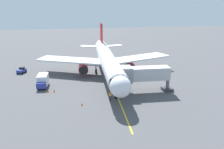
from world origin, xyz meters
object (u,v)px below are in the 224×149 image
object	(u,v)px
tug_near_nose	(22,70)
safety_cone_wing_port	(82,104)
airplane	(107,60)
safety_cone_nose_left	(48,91)
jet_bridge	(141,74)
box_truck_portside	(43,81)
ground_crew_marshaller	(110,96)
safety_cone_nose_right	(54,91)

from	to	relation	value
tug_near_nose	safety_cone_wing_port	bearing A→B (deg)	121.07
airplane	safety_cone_wing_port	distance (m)	17.63
safety_cone_nose_left	jet_bridge	bearing A→B (deg)	168.67
airplane	safety_cone_nose_left	world-z (taller)	airplane
airplane	box_truck_portside	world-z (taller)	airplane
ground_crew_marshaller	safety_cone_wing_port	distance (m)	5.44
ground_crew_marshaller	tug_near_nose	xyz separation A→B (m)	(18.84, -21.40, -0.18)
box_truck_portside	tug_near_nose	bearing A→B (deg)	-61.96
jet_bridge	box_truck_portside	size ratio (longest dim) A/B	2.42
airplane	tug_near_nose	distance (m)	22.37
ground_crew_marshaller	safety_cone_nose_right	size ratio (longest dim) A/B	3.11
jet_bridge	box_truck_portside	distance (m)	20.82
safety_cone_nose_right	box_truck_portside	bearing A→B (deg)	-54.94
ground_crew_marshaller	jet_bridge	bearing A→B (deg)	-157.23
box_truck_portside	safety_cone_nose_left	bearing A→B (deg)	109.75
safety_cone_wing_port	safety_cone_nose_right	bearing A→B (deg)	-56.39
ground_crew_marshaller	safety_cone_nose_right	distance (m)	12.14
safety_cone_wing_port	airplane	bearing A→B (deg)	-115.65
tug_near_nose	jet_bridge	bearing A→B (deg)	144.04
jet_bridge	airplane	bearing A→B (deg)	-68.45
safety_cone_wing_port	jet_bridge	bearing A→B (deg)	-162.01
airplane	jet_bridge	world-z (taller)	airplane
safety_cone_wing_port	box_truck_portside	bearing A→B (deg)	-55.92
safety_cone_nose_right	safety_cone_wing_port	xyz separation A→B (m)	(-4.98, 7.50, 0.00)
jet_bridge	safety_cone_nose_left	distance (m)	18.92
safety_cone_wing_port	safety_cone_nose_left	bearing A→B (deg)	-50.72
jet_bridge	safety_cone_nose_right	bearing A→B (deg)	-11.89
airplane	tug_near_nose	size ratio (longest dim) A/B	14.84
tug_near_nose	box_truck_portside	distance (m)	13.09
airplane	jet_bridge	distance (m)	12.50
safety_cone_nose_left	safety_cone_nose_right	bearing A→B (deg)	176.76
airplane	ground_crew_marshaller	bearing A→B (deg)	81.50
safety_cone_nose_left	airplane	bearing A→B (deg)	-149.73
box_truck_portside	safety_cone_nose_right	xyz separation A→B (m)	(-2.42, 3.44, -1.11)
tug_near_nose	safety_cone_nose_right	bearing A→B (deg)	119.75
tug_near_nose	safety_cone_nose_right	world-z (taller)	tug_near_nose
safety_cone_nose_left	ground_crew_marshaller	bearing A→B (deg)	150.55
box_truck_portside	safety_cone_wing_port	bearing A→B (deg)	124.08
tug_near_nose	safety_cone_nose_left	bearing A→B (deg)	116.26
ground_crew_marshaller	tug_near_nose	distance (m)	28.51
safety_cone_nose_left	safety_cone_nose_right	size ratio (longest dim) A/B	1.00
tug_near_nose	airplane	bearing A→B (deg)	161.70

